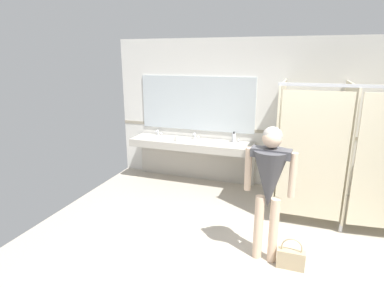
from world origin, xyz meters
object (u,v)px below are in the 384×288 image
person_standing (269,179)px  paper_cup (177,139)px  soap_dispenser (234,138)px  handbag (291,258)px

person_standing → paper_cup: size_ratio=17.26×
soap_dispenser → paper_cup: bearing=-163.7°
soap_dispenser → paper_cup: size_ratio=2.05×
handbag → soap_dispenser: size_ratio=1.95×
person_standing → handbag: 0.97m
person_standing → soap_dispenser: bearing=111.5°
handbag → paper_cup: size_ratio=4.01×
person_standing → soap_dispenser: person_standing is taller
person_standing → handbag: bearing=-14.1°
soap_dispenser → person_standing: bearing=-68.5°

